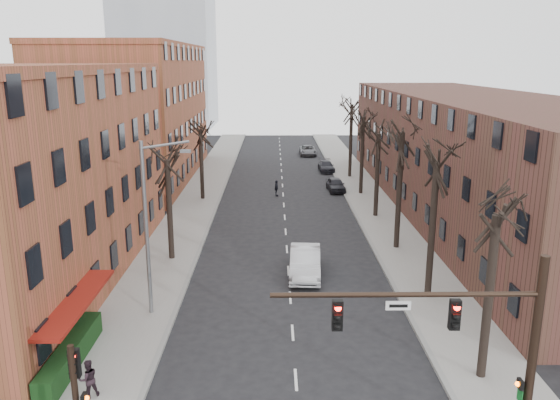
{
  "coord_description": "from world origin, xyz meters",
  "views": [
    {
      "loc": [
        -0.87,
        -15.82,
        12.67
      ],
      "look_at": [
        -0.5,
        18.16,
        4.0
      ],
      "focal_mm": 35.0,
      "sensor_mm": 36.0,
      "label": 1
    }
  ],
  "objects": [
    {
      "name": "pedestrian_crossing",
      "position": [
        -0.66,
        35.4,
        0.77
      ],
      "size": [
        0.38,
        0.91,
        1.55
      ],
      "primitive_type": "imported",
      "rotation": [
        0.0,
        0.0,
        1.57
      ],
      "color": "black",
      "rests_on": "ground"
    },
    {
      "name": "tree_left_a",
      "position": [
        -7.6,
        18.0,
        0.0
      ],
      "size": [
        5.2,
        5.2,
        9.5
      ],
      "primitive_type": null,
      "color": "black",
      "rests_on": "ground"
    },
    {
      "name": "tree_left_b",
      "position": [
        -7.6,
        34.0,
        0.0
      ],
      "size": [
        5.2,
        5.2,
        9.5
      ],
      "primitive_type": null,
      "color": "black",
      "rests_on": "ground"
    },
    {
      "name": "awning_left",
      "position": [
        -9.4,
        6.0,
        0.0
      ],
      "size": [
        1.2,
        7.0,
        0.15
      ],
      "primitive_type": "cube",
      "color": "maroon",
      "rests_on": "ground"
    },
    {
      "name": "tree_right_e",
      "position": [
        7.6,
        36.0,
        0.0
      ],
      "size": [
        5.2,
        5.2,
        10.8
      ],
      "primitive_type": null,
      "color": "black",
      "rests_on": "ground"
    },
    {
      "name": "tree_right_f",
      "position": [
        7.6,
        44.0,
        0.0
      ],
      "size": [
        5.2,
        5.2,
        11.6
      ],
      "primitive_type": null,
      "color": "black",
      "rests_on": "ground"
    },
    {
      "name": "tree_right_c",
      "position": [
        7.6,
        20.0,
        0.0
      ],
      "size": [
        5.2,
        5.2,
        11.6
      ],
      "primitive_type": null,
      "color": "black",
      "rests_on": "ground"
    },
    {
      "name": "building_right",
      "position": [
        16.0,
        30.0,
        5.0
      ],
      "size": [
        12.0,
        50.0,
        10.0
      ],
      "primitive_type": "cube",
      "color": "#4E2A24",
      "rests_on": "ground"
    },
    {
      "name": "silver_sedan",
      "position": [
        1.0,
        15.27,
        0.85
      ],
      "size": [
        2.1,
        5.27,
        1.7
      ],
      "primitive_type": "imported",
      "rotation": [
        0.0,
        0.0,
        -0.06
      ],
      "color": "#B1B3B9",
      "rests_on": "ground"
    },
    {
      "name": "tree_right_b",
      "position": [
        7.6,
        12.0,
        0.0
      ],
      "size": [
        5.2,
        5.2,
        10.8
      ],
      "primitive_type": null,
      "color": "black",
      "rests_on": "ground"
    },
    {
      "name": "parked_car_near",
      "position": [
        5.3,
        37.41,
        0.67
      ],
      "size": [
        1.85,
        4.02,
        1.34
      ],
      "primitive_type": "imported",
      "rotation": [
        0.0,
        0.0,
        0.07
      ],
      "color": "black",
      "rests_on": "ground"
    },
    {
      "name": "building_left_near",
      "position": [
        -16.0,
        15.0,
        6.0
      ],
      "size": [
        12.0,
        26.0,
        12.0
      ],
      "primitive_type": "cube",
      "color": "brown",
      "rests_on": "ground"
    },
    {
      "name": "building_left_far",
      "position": [
        -16.0,
        44.0,
        7.0
      ],
      "size": [
        12.0,
        28.0,
        14.0
      ],
      "primitive_type": "cube",
      "color": "brown",
      "rests_on": "ground"
    },
    {
      "name": "sidewalk_left",
      "position": [
        -8.0,
        35.0,
        0.07
      ],
      "size": [
        4.0,
        90.0,
        0.15
      ],
      "primitive_type": "cube",
      "color": "gray",
      "rests_on": "ground"
    },
    {
      "name": "signal_mast_arm",
      "position": [
        5.45,
        -1.0,
        4.4
      ],
      "size": [
        8.14,
        0.3,
        7.2
      ],
      "color": "black",
      "rests_on": "ground"
    },
    {
      "name": "pedestrian_b",
      "position": [
        -7.99,
        2.73,
        0.91
      ],
      "size": [
        0.94,
        0.89,
        1.52
      ],
      "primitive_type": "imported",
      "rotation": [
        0.0,
        0.0,
        3.72
      ],
      "color": "black",
      "rests_on": "sidewalk_left"
    },
    {
      "name": "tree_right_a",
      "position": [
        7.6,
        4.0,
        0.0
      ],
      "size": [
        5.2,
        5.2,
        10.0
      ],
      "primitive_type": null,
      "color": "black",
      "rests_on": "ground"
    },
    {
      "name": "signal_pole_left",
      "position": [
        -6.99,
        -0.95,
        2.61
      ],
      "size": [
        0.47,
        0.44,
        4.4
      ],
      "color": "black",
      "rests_on": "ground"
    },
    {
      "name": "sidewalk_right",
      "position": [
        8.0,
        35.0,
        0.07
      ],
      "size": [
        4.0,
        90.0,
        0.15
      ],
      "primitive_type": "cube",
      "color": "gray",
      "rests_on": "ground"
    },
    {
      "name": "hedge",
      "position": [
        -9.5,
        5.0,
        0.65
      ],
      "size": [
        0.8,
        6.0,
        1.0
      ],
      "primitive_type": "cube",
      "color": "#133412",
      "rests_on": "sidewalk_left"
    },
    {
      "name": "streetlight",
      "position": [
        -7.03,
        10.0,
        5.01
      ],
      "size": [
        2.45,
        0.22,
        9.03
      ],
      "color": "slate",
      "rests_on": "ground"
    },
    {
      "name": "parked_car_mid",
      "position": [
        5.3,
        47.55,
        0.61
      ],
      "size": [
        1.83,
        4.24,
        1.22
      ],
      "primitive_type": "imported",
      "rotation": [
        0.0,
        0.0,
        0.03
      ],
      "color": "black",
      "rests_on": "ground"
    },
    {
      "name": "parked_car_far",
      "position": [
        3.8,
        59.06,
        0.66
      ],
      "size": [
        2.25,
        4.78,
        1.32
      ],
      "primitive_type": "imported",
      "rotation": [
        0.0,
        0.0,
        0.01
      ],
      "color": "#57585E",
      "rests_on": "ground"
    },
    {
      "name": "tree_right_d",
      "position": [
        7.6,
        28.0,
        0.0
      ],
      "size": [
        5.2,
        5.2,
        10.0
      ],
      "primitive_type": null,
      "color": "black",
      "rests_on": "ground"
    }
  ]
}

